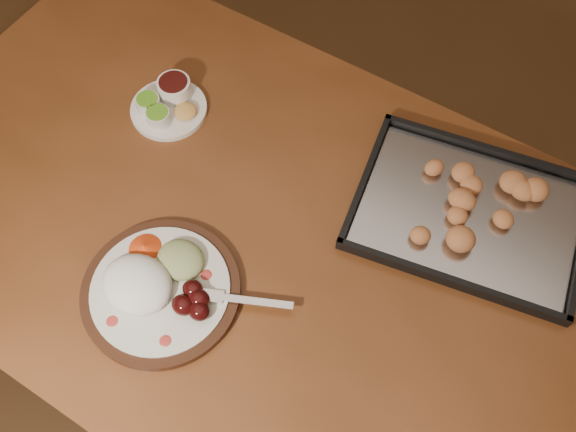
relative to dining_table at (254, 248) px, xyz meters
The scene contains 5 objects.
ground 0.70m from the dining_table, 154.72° to the left, with size 4.00×4.00×0.00m, color brown.
dining_table is the anchor object (origin of this frame).
dinner_plate 0.24m from the dining_table, 107.78° to the right, with size 0.36×0.28×0.06m.
condiment_saucer 0.35m from the dining_table, 155.84° to the left, with size 0.16×0.16×0.05m.
baking_tray 0.42m from the dining_table, 35.83° to the left, with size 0.48×0.39×0.04m.
Camera 1 is at (0.61, -0.56, 1.81)m, focal length 40.00 mm.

